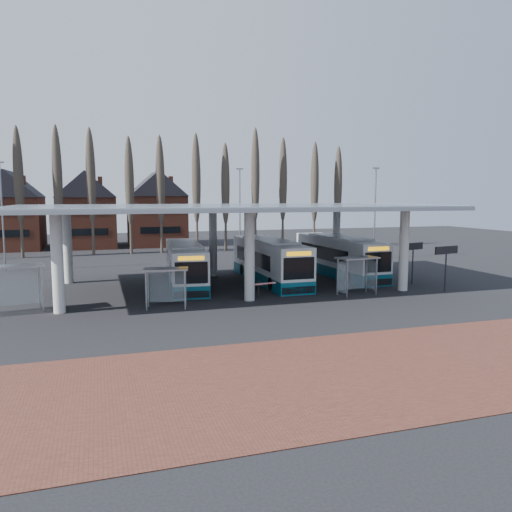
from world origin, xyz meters
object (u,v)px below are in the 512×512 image
object	(u,v)px
shelter_0	(16,278)
shelter_1	(166,279)
bus_3	(338,257)
bus_2	(269,261)
shelter_2	(356,267)
bus_1	(185,265)

from	to	relation	value
shelter_0	shelter_1	world-z (taller)	shelter_0
bus_3	shelter_1	xyz separation A→B (m)	(-16.42, -8.72, 0.20)
shelter_0	bus_2	bearing A→B (deg)	4.73
shelter_2	bus_2	bearing A→B (deg)	111.51
shelter_0	shelter_1	size ratio (longest dim) A/B	1.14
bus_3	shelter_1	bearing A→B (deg)	-153.40
shelter_0	shelter_2	world-z (taller)	shelter_0
bus_2	bus_3	bearing A→B (deg)	9.79
shelter_1	shelter_2	world-z (taller)	shelter_2
shelter_0	shelter_2	distance (m)	22.32
bus_2	shelter_1	bearing A→B (deg)	-141.62
bus_3	shelter_2	distance (m)	9.03
shelter_1	bus_2	bearing A→B (deg)	49.79
bus_3	shelter_1	world-z (taller)	bus_3
bus_2	shelter_1	size ratio (longest dim) A/B	4.27
shelter_0	bus_1	bearing A→B (deg)	16.30
bus_1	shelter_2	bearing A→B (deg)	-30.21
bus_1	shelter_2	world-z (taller)	bus_1
shelter_1	shelter_2	bearing A→B (deg)	12.16
bus_2	bus_3	world-z (taller)	bus_3
bus_1	bus_2	distance (m)	6.92
shelter_1	shelter_2	xyz separation A→B (m)	(13.46, 0.20, 0.13)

